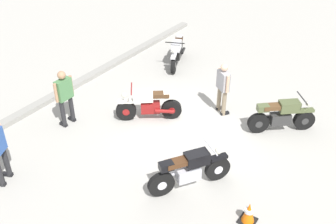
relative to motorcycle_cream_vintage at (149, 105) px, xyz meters
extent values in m
plane|color=#ADAAA3|center=(0.21, -1.31, -0.49)|extent=(40.00, 40.00, 0.00)
cube|color=gray|center=(0.21, 3.29, -0.41)|extent=(14.00, 0.30, 0.15)
cylinder|color=black|center=(-0.42, 0.55, -0.19)|extent=(0.49, 0.57, 0.60)
cylinder|color=black|center=(0.41, -0.52, -0.19)|extent=(0.49, 0.57, 0.60)
cylinder|color=maroon|center=(-0.42, 0.55, -0.19)|extent=(0.27, 0.28, 0.21)
cylinder|color=maroon|center=(0.41, -0.52, -0.19)|extent=(0.27, 0.28, 0.21)
cube|color=maroon|center=(0.03, -0.03, -0.09)|extent=(0.56, 0.61, 0.32)
cube|color=white|center=(-0.10, 0.13, 0.31)|extent=(0.60, 0.64, 0.30)
cube|color=white|center=(-0.42, 0.55, 0.14)|extent=(0.40, 0.45, 0.08)
cube|color=#4C331E|center=(0.18, -0.23, 0.33)|extent=(0.57, 0.63, 0.12)
cube|color=white|center=(0.36, -0.46, 0.31)|extent=(0.37, 0.39, 0.18)
cylinder|color=maroon|center=(0.14, -0.45, -0.14)|extent=(0.43, 0.51, 0.16)
cylinder|color=maroon|center=(-0.30, 0.39, 0.56)|extent=(0.58, 0.46, 0.04)
sphere|color=silver|center=(-0.43, 0.57, 0.36)|extent=(0.16, 0.16, 0.16)
cylinder|color=black|center=(2.91, 1.05, -0.17)|extent=(0.63, 0.37, 0.64)
cylinder|color=black|center=(4.23, 1.64, -0.17)|extent=(0.63, 0.37, 0.64)
cylinder|color=black|center=(2.91, 1.05, -0.17)|extent=(0.26, 0.22, 0.22)
cylinder|color=black|center=(4.23, 1.64, -0.17)|extent=(0.26, 0.22, 0.22)
cube|color=black|center=(3.62, 1.37, -0.07)|extent=(0.63, 0.48, 0.32)
cube|color=silver|center=(3.43, 1.29, 0.33)|extent=(0.64, 0.52, 0.30)
cube|color=silver|center=(2.91, 1.05, 0.18)|extent=(0.47, 0.32, 0.08)
cube|color=#382314|center=(3.84, 1.47, 0.35)|extent=(0.65, 0.48, 0.12)
cube|color=silver|center=(4.12, 1.59, 0.33)|extent=(0.38, 0.33, 0.18)
cylinder|color=black|center=(4.05, 1.37, -0.12)|extent=(0.55, 0.32, 0.16)
cylinder|color=black|center=(3.13, 1.15, 0.58)|extent=(0.32, 0.65, 0.04)
sphere|color=silver|center=(2.93, 1.06, 0.38)|extent=(0.16, 0.16, 0.16)
cylinder|color=black|center=(-1.20, -2.93, -0.17)|extent=(0.60, 0.46, 0.64)
cylinder|color=black|center=(-2.40, -2.12, -0.17)|extent=(0.60, 0.46, 0.64)
cylinder|color=silver|center=(-1.20, -2.93, -0.17)|extent=(0.26, 0.24, 0.22)
cylinder|color=silver|center=(-2.40, -2.12, -0.17)|extent=(0.26, 0.24, 0.22)
cube|color=silver|center=(-1.84, -2.49, -0.07)|extent=(0.62, 0.55, 0.32)
cube|color=black|center=(-1.68, -2.61, 0.33)|extent=(0.64, 0.58, 0.30)
cube|color=black|center=(-1.20, -2.93, 0.18)|extent=(0.45, 0.38, 0.08)
cube|color=#4C2D19|center=(-2.05, -2.35, 0.35)|extent=(0.64, 0.55, 0.12)
cube|color=black|center=(-2.30, -2.19, 0.33)|extent=(0.39, 0.36, 0.18)
cylinder|color=silver|center=(-2.08, -2.13, -0.12)|extent=(0.52, 0.40, 0.16)
cylinder|color=silver|center=(-1.40, -2.79, 0.58)|extent=(0.42, 0.60, 0.04)
sphere|color=silver|center=(-1.22, -2.91, 0.38)|extent=(0.16, 0.16, 0.16)
cylinder|color=black|center=(2.07, -3.98, -0.19)|extent=(0.51, 0.56, 0.60)
cylinder|color=black|center=(1.19, -2.95, -0.19)|extent=(0.51, 0.56, 0.60)
cylinder|color=#333333|center=(2.07, -3.98, -0.19)|extent=(0.27, 0.28, 0.21)
cylinder|color=#333333|center=(1.19, -2.95, -0.19)|extent=(0.27, 0.28, 0.21)
cube|color=#333333|center=(1.60, -3.43, -0.09)|extent=(0.58, 0.61, 0.32)
cube|color=#515B38|center=(1.73, -3.58, 0.31)|extent=(0.61, 0.63, 0.30)
cube|color=#515B38|center=(2.07, -3.98, 0.14)|extent=(0.41, 0.44, 0.08)
cube|color=brown|center=(1.43, -3.24, 0.33)|extent=(0.59, 0.62, 0.12)
cube|color=#515B38|center=(1.24, -3.01, 0.31)|extent=(0.38, 0.39, 0.18)
cylinder|color=#333333|center=(1.46, -3.01, -0.14)|extent=(0.45, 0.49, 0.16)
cylinder|color=#333333|center=(1.94, -3.83, 0.56)|extent=(0.55, 0.48, 0.04)
sphere|color=silver|center=(2.09, -3.99, 0.36)|extent=(0.16, 0.16, 0.16)
cylinder|color=#262628|center=(-3.98, 1.35, -0.06)|extent=(0.17, 0.17, 0.86)
cube|color=black|center=(-4.00, 1.40, -0.45)|extent=(0.20, 0.28, 0.08)
cube|color=black|center=(-4.31, 1.26, -0.45)|extent=(0.20, 0.28, 0.08)
cylinder|color=#D8AD8C|center=(-3.87, 1.40, 0.69)|extent=(0.12, 0.12, 0.57)
cylinder|color=gray|center=(1.43, -1.74, -0.08)|extent=(0.18, 0.18, 0.81)
cube|color=black|center=(1.48, -1.77, -0.45)|extent=(0.27, 0.23, 0.08)
cylinder|color=gray|center=(1.62, -1.47, -0.08)|extent=(0.18, 0.18, 0.81)
cube|color=black|center=(1.67, -1.51, -0.45)|extent=(0.27, 0.23, 0.08)
cube|color=#99999E|center=(1.52, -1.60, 0.62)|extent=(0.45, 0.50, 0.58)
cylinder|color=#D8AD8C|center=(1.37, -1.83, 0.63)|extent=(0.13, 0.13, 0.54)
cylinder|color=#D8AD8C|center=(1.68, -1.38, 0.63)|extent=(0.13, 0.13, 0.54)
sphere|color=#D8AD8C|center=(1.52, -1.60, 1.04)|extent=(0.22, 0.22, 0.22)
cylinder|color=#262628|center=(-1.37, 1.81, -0.06)|extent=(0.13, 0.13, 0.86)
cube|color=black|center=(-1.37, 1.87, -0.45)|extent=(0.10, 0.26, 0.08)
cylinder|color=#262628|center=(-1.71, 1.81, -0.06)|extent=(0.13, 0.13, 0.86)
cube|color=black|center=(-1.71, 1.87, -0.45)|extent=(0.10, 0.26, 0.08)
cube|color=#4C7F4C|center=(-1.54, 1.81, 0.67)|extent=(0.48, 0.22, 0.61)
cylinder|color=tan|center=(-1.26, 1.81, 0.69)|extent=(0.09, 0.09, 0.57)
cylinder|color=tan|center=(-1.83, 1.81, 0.69)|extent=(0.09, 0.09, 0.57)
sphere|color=tan|center=(-1.54, 1.81, 1.12)|extent=(0.23, 0.23, 0.23)
cube|color=black|center=(-2.01, -4.12, -0.47)|extent=(0.36, 0.36, 0.03)
cone|color=orange|center=(-2.01, -4.12, -0.21)|extent=(0.28, 0.28, 0.50)
cylinder|color=white|center=(-2.01, -4.12, -0.17)|extent=(0.19, 0.19, 0.08)
camera|label=1|loc=(-7.79, -5.96, 6.10)|focal=41.88mm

